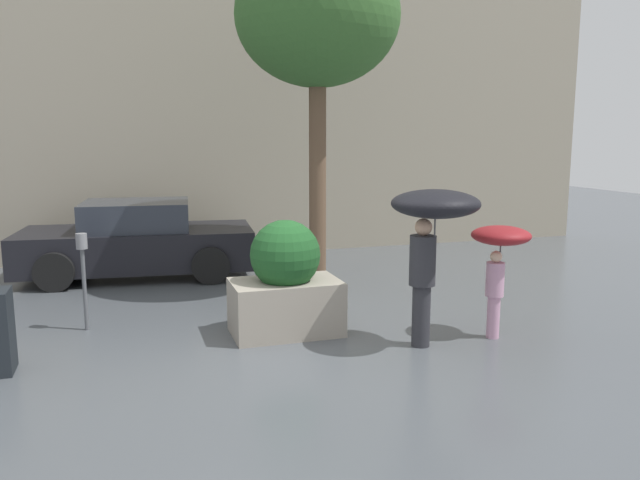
{
  "coord_description": "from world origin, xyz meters",
  "views": [
    {
      "loc": [
        -1.71,
        -6.65,
        2.5
      ],
      "look_at": [
        0.92,
        1.6,
        1.05
      ],
      "focal_mm": 35.0,
      "sensor_mm": 36.0,
      "label": 1
    }
  ],
  "objects_px": {
    "parking_meter": "(83,261)",
    "street_tree": "(317,19)",
    "person_child": "(500,248)",
    "person_adult": "(432,221)",
    "parked_car_near": "(138,241)",
    "planter_box": "(285,283)"
  },
  "relations": [
    {
      "from": "planter_box",
      "to": "person_child",
      "type": "relative_size",
      "value": 1.04
    },
    {
      "from": "person_child",
      "to": "parked_car_near",
      "type": "height_order",
      "value": "person_child"
    },
    {
      "from": "person_adult",
      "to": "parking_meter",
      "type": "bearing_deg",
      "value": -156.27
    },
    {
      "from": "parked_car_near",
      "to": "street_tree",
      "type": "bearing_deg",
      "value": -120.31
    },
    {
      "from": "person_adult",
      "to": "parking_meter",
      "type": "height_order",
      "value": "person_adult"
    },
    {
      "from": "planter_box",
      "to": "person_child",
      "type": "distance_m",
      "value": 2.7
    },
    {
      "from": "person_child",
      "to": "person_adult",
      "type": "bearing_deg",
      "value": 158.51
    },
    {
      "from": "person_adult",
      "to": "street_tree",
      "type": "distance_m",
      "value": 4.15
    },
    {
      "from": "person_child",
      "to": "street_tree",
      "type": "relative_size",
      "value": 0.26
    },
    {
      "from": "parking_meter",
      "to": "parked_car_near",
      "type": "bearing_deg",
      "value": 76.59
    },
    {
      "from": "parking_meter",
      "to": "street_tree",
      "type": "bearing_deg",
      "value": 17.73
    },
    {
      "from": "street_tree",
      "to": "planter_box",
      "type": "bearing_deg",
      "value": -117.64
    },
    {
      "from": "planter_box",
      "to": "parked_car_near",
      "type": "height_order",
      "value": "planter_box"
    },
    {
      "from": "person_adult",
      "to": "parked_car_near",
      "type": "relative_size",
      "value": 0.45
    },
    {
      "from": "person_child",
      "to": "street_tree",
      "type": "bearing_deg",
      "value": 87.17
    },
    {
      "from": "person_adult",
      "to": "parked_car_near",
      "type": "bearing_deg",
      "value": 172.29
    },
    {
      "from": "person_adult",
      "to": "person_child",
      "type": "height_order",
      "value": "person_adult"
    },
    {
      "from": "parking_meter",
      "to": "person_adult",
      "type": "bearing_deg",
      "value": -26.56
    },
    {
      "from": "parked_car_near",
      "to": "parking_meter",
      "type": "bearing_deg",
      "value": 172.32
    },
    {
      "from": "person_adult",
      "to": "parking_meter",
      "type": "distance_m",
      "value": 4.44
    },
    {
      "from": "person_adult",
      "to": "planter_box",
      "type": "bearing_deg",
      "value": -164.79
    },
    {
      "from": "person_child",
      "to": "street_tree",
      "type": "height_order",
      "value": "street_tree"
    }
  ]
}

